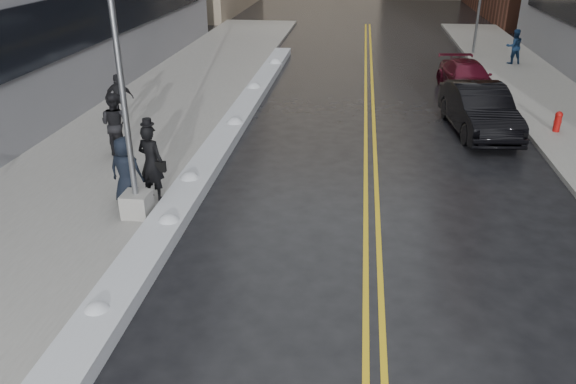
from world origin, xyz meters
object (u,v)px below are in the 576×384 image
(pedestrian_c, at_px, (126,170))
(pedestrian_east, at_px, (514,46))
(pedestrian_fedora, at_px, (151,163))
(fire_hydrant, at_px, (558,120))
(car_maroon, at_px, (467,78))
(car_black, at_px, (479,109))
(lamppost, at_px, (127,124))
(pedestrian_d, at_px, (119,98))
(pedestrian_b, at_px, (115,124))

(pedestrian_c, relative_size, pedestrian_east, 1.00)
(pedestrian_fedora, height_order, pedestrian_c, pedestrian_fedora)
(pedestrian_fedora, xyz_separation_m, pedestrian_east, (13.22, 18.28, -0.13))
(fire_hydrant, relative_size, pedestrian_fedora, 0.36)
(car_maroon, bearing_deg, fire_hydrant, -74.77)
(car_black, bearing_deg, lamppost, -146.25)
(pedestrian_c, xyz_separation_m, car_black, (10.10, 7.33, -0.20))
(pedestrian_d, height_order, pedestrian_east, pedestrian_east)
(fire_hydrant, height_order, pedestrian_fedora, pedestrian_fedora)
(pedestrian_fedora, height_order, pedestrian_b, pedestrian_fedora)
(pedestrian_c, bearing_deg, pedestrian_d, -60.70)
(pedestrian_c, bearing_deg, pedestrian_east, -121.12)
(pedestrian_east, relative_size, car_black, 0.35)
(pedestrian_b, xyz_separation_m, pedestrian_east, (15.46, 15.27, -0.10))
(fire_hydrant, height_order, pedestrian_east, pedestrian_east)
(pedestrian_c, distance_m, pedestrian_east, 23.12)
(car_black, bearing_deg, fire_hydrant, -7.41)
(fire_hydrant, relative_size, car_maroon, 0.16)
(pedestrian_d, relative_size, car_maroon, 0.38)
(car_maroon, bearing_deg, pedestrian_fedora, -135.26)
(pedestrian_fedora, xyz_separation_m, pedestrian_c, (-0.60, -0.26, -0.14))
(pedestrian_east, bearing_deg, car_maroon, 47.63)
(pedestrian_b, distance_m, pedestrian_c, 3.65)
(lamppost, relative_size, pedestrian_fedora, 3.73)
(lamppost, xyz_separation_m, pedestrian_fedora, (0.10, 0.98, -1.36))
(pedestrian_east, height_order, car_black, pedestrian_east)
(pedestrian_fedora, distance_m, pedestrian_d, 7.16)
(fire_hydrant, bearing_deg, pedestrian_c, -150.38)
(lamppost, xyz_separation_m, pedestrian_b, (-2.14, 3.99, -1.40))
(car_black, height_order, car_maroon, car_black)
(pedestrian_c, height_order, pedestrian_d, pedestrian_c)
(pedestrian_d, distance_m, car_black, 12.99)
(lamppost, xyz_separation_m, car_black, (9.60, 8.05, -1.70))
(car_black, relative_size, car_maroon, 1.10)
(pedestrian_east, bearing_deg, lamppost, 42.74)
(pedestrian_b, xyz_separation_m, car_black, (11.73, 4.07, -0.30))
(pedestrian_b, height_order, pedestrian_c, pedestrian_b)
(pedestrian_fedora, relative_size, car_black, 0.40)
(pedestrian_d, bearing_deg, car_maroon, -170.18)
(pedestrian_fedora, bearing_deg, pedestrian_east, -107.69)
(car_maroon, bearing_deg, lamppost, -133.46)
(pedestrian_c, relative_size, car_black, 0.35)
(pedestrian_b, distance_m, car_black, 12.42)
(pedestrian_fedora, distance_m, pedestrian_east, 22.56)
(pedestrian_fedora, relative_size, pedestrian_b, 1.03)
(pedestrian_east, relative_size, car_maroon, 0.39)
(fire_hydrant, height_order, pedestrian_b, pedestrian_b)
(pedestrian_fedora, height_order, pedestrian_d, pedestrian_fedora)
(fire_hydrant, bearing_deg, pedestrian_b, -164.47)
(pedestrian_b, xyz_separation_m, pedestrian_c, (1.64, -3.27, -0.10))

